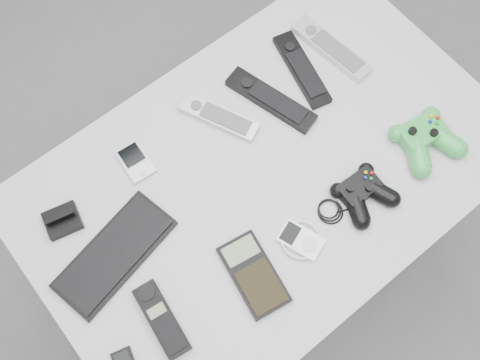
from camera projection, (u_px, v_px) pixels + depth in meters
floor at (276, 267)px, 2.06m from camera, size 3.50×3.50×0.00m
desk at (266, 182)px, 1.41m from camera, size 1.17×0.75×0.78m
pda_keyboard at (115, 254)px, 1.27m from camera, size 0.31×0.18×0.02m
dock_bracket at (61, 219)px, 1.28m from camera, size 0.09×0.09×0.04m
pda at (136, 162)px, 1.35m from camera, size 0.07×0.10×0.02m
remote_silver_a at (218, 117)px, 1.39m from camera, size 0.13×0.21×0.02m
remote_black_a at (271, 99)px, 1.41m from camera, size 0.12×0.25×0.02m
remote_black_b at (302, 69)px, 1.44m from camera, size 0.11×0.24×0.02m
remote_silver_b at (331, 48)px, 1.47m from camera, size 0.08×0.24×0.02m
cordless_handset at (162, 319)px, 1.21m from camera, size 0.07×0.18×0.03m
calculator at (254, 274)px, 1.25m from camera, size 0.12×0.20×0.02m
mp3_player at (301, 240)px, 1.28m from camera, size 0.12×0.13×0.02m
controller_black at (363, 192)px, 1.31m from camera, size 0.24×0.15×0.05m
controller_green at (426, 138)px, 1.35m from camera, size 0.18×0.19×0.05m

